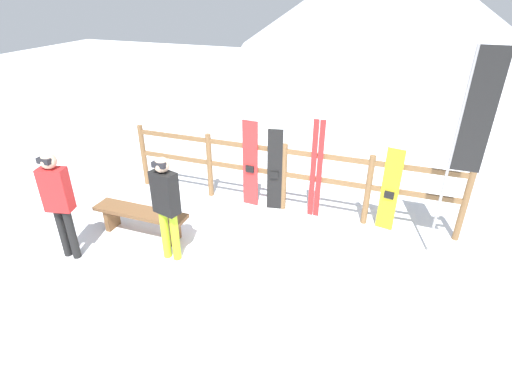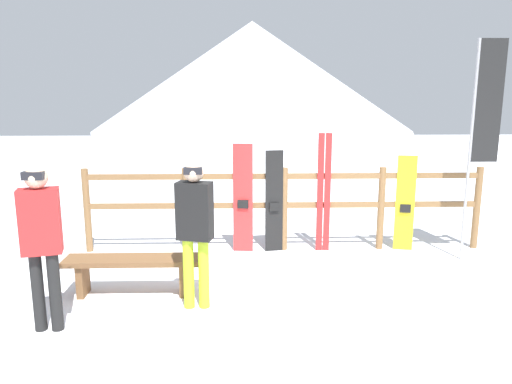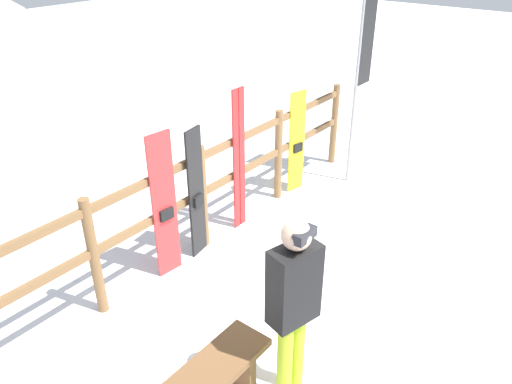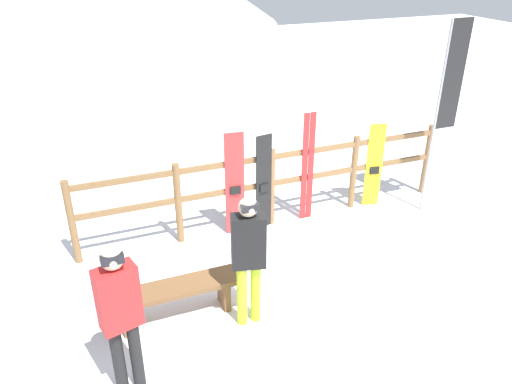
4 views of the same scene
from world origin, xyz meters
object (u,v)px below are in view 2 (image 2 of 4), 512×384
object	(u,v)px
person_black	(195,223)
snowboard_yellow	(405,204)
ski_pair_red	(324,193)
snowboard_red	(243,199)
person_red	(41,235)
bench	(133,267)
snowboard_black_stripe	(274,202)
rental_flag	(481,123)

from	to	relation	value
person_black	snowboard_yellow	distance (m)	3.47
ski_pair_red	snowboard_red	bearing A→B (deg)	-179.84
person_red	ski_pair_red	bearing A→B (deg)	37.61
bench	person_red	bearing A→B (deg)	-127.74
snowboard_yellow	person_red	bearing A→B (deg)	-150.97
snowboard_red	ski_pair_red	bearing A→B (deg)	0.16
snowboard_black_stripe	rental_flag	size ratio (longest dim) A/B	0.50
person_black	snowboard_red	distance (m)	1.99
snowboard_yellow	ski_pair_red	bearing A→B (deg)	179.83
bench	snowboard_yellow	world-z (taller)	snowboard_yellow
snowboard_yellow	bench	bearing A→B (deg)	-157.14
bench	rental_flag	size ratio (longest dim) A/B	0.52
person_black	rental_flag	size ratio (longest dim) A/B	0.54
snowboard_red	rental_flag	size ratio (longest dim) A/B	0.53
person_red	ski_pair_red	size ratio (longest dim) A/B	0.95
bench	snowboard_black_stripe	xyz separation A→B (m)	(1.73, 1.54, 0.40)
ski_pair_red	rental_flag	size ratio (longest dim) A/B	0.58
snowboard_red	bench	bearing A→B (deg)	-129.69
snowboard_red	ski_pair_red	world-z (taller)	ski_pair_red
snowboard_black_stripe	person_black	bearing A→B (deg)	-116.83
person_red	snowboard_yellow	distance (m)	4.94
bench	snowboard_red	distance (m)	2.05
snowboard_black_stripe	snowboard_yellow	xyz separation A→B (m)	(1.92, -0.00, -0.04)
snowboard_red	person_red	bearing A→B (deg)	-129.00
ski_pair_red	snowboard_yellow	distance (m)	1.21
person_red	snowboard_black_stripe	xyz separation A→B (m)	(2.39, 2.39, -0.24)
snowboard_black_stripe	rental_flag	distance (m)	3.00
person_black	bench	bearing A→B (deg)	154.02
person_red	snowboard_yellow	bearing A→B (deg)	29.03
ski_pair_red	rental_flag	world-z (taller)	rental_flag
person_black	rental_flag	bearing A→B (deg)	21.67
bench	ski_pair_red	world-z (taller)	ski_pair_red
person_black	person_red	bearing A→B (deg)	-161.31
ski_pair_red	rental_flag	distance (m)	2.30
person_red	snowboard_yellow	size ratio (longest dim) A/B	1.17
snowboard_black_stripe	rental_flag	world-z (taller)	rental_flag
bench	person_black	bearing A→B (deg)	-25.98
snowboard_black_stripe	rental_flag	bearing A→B (deg)	-9.26
person_black	rental_flag	distance (m)	4.09
bench	ski_pair_red	xyz separation A→B (m)	(2.45, 1.54, 0.53)
person_black	snowboard_black_stripe	world-z (taller)	person_black
person_black	snowboard_black_stripe	size ratio (longest dim) A/B	1.08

